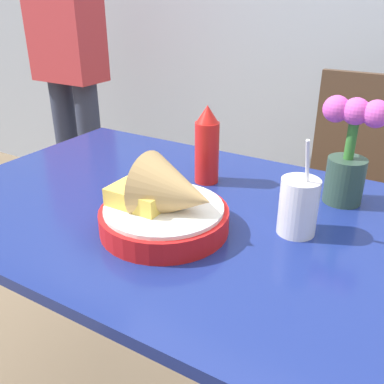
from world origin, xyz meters
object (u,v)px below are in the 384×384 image
at_px(ketchup_bottle, 207,146).
at_px(drink_cup, 298,208).
at_px(chair_far_window, 359,184).
at_px(food_basket, 168,206).
at_px(flower_vase, 349,152).
at_px(person_standing, 67,47).

height_order(ketchup_bottle, drink_cup, drink_cup).
relative_size(chair_far_window, ketchup_bottle, 4.64).
height_order(food_basket, ketchup_bottle, ketchup_bottle).
relative_size(chair_far_window, drink_cup, 4.44).
distance_m(food_basket, drink_cup, 0.25).
bearing_deg(chair_far_window, ketchup_bottle, -114.04).
distance_m(chair_far_window, food_basket, 0.94).
bearing_deg(flower_vase, drink_cup, -103.35).
bearing_deg(ketchup_bottle, drink_cup, -25.16).
distance_m(drink_cup, person_standing, 1.49).
bearing_deg(flower_vase, ketchup_bottle, -169.63).
xyz_separation_m(ketchup_bottle, drink_cup, (0.28, -0.13, -0.04)).
height_order(food_basket, flower_vase, flower_vase).
distance_m(chair_far_window, drink_cup, 0.79).
relative_size(ketchup_bottle, drink_cup, 0.96).
height_order(food_basket, person_standing, person_standing).
xyz_separation_m(chair_far_window, ketchup_bottle, (-0.28, -0.62, 0.28)).
distance_m(food_basket, flower_vase, 0.42).
bearing_deg(person_standing, food_basket, -36.96).
distance_m(chair_far_window, flower_vase, 0.64).
bearing_deg(person_standing, chair_far_window, 2.62).
bearing_deg(food_basket, chair_far_window, 75.85).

